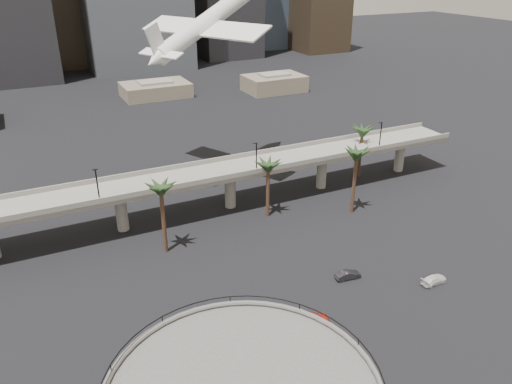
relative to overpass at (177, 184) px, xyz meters
name	(u,v)px	position (x,y,z in m)	size (l,w,h in m)	color
overpass	(177,184)	(0.00, 0.00, 0.00)	(130.00, 9.30, 14.70)	slate
palm_trees	(295,159)	(21.48, -7.53, 3.96)	(54.40, 18.40, 14.00)	#482F1F
low_buildings	(119,98)	(6.89, 87.30, -4.48)	(135.00, 27.50, 6.80)	#685B4D
airborne_jet	(205,24)	(13.07, 16.17, 26.86)	(31.74, 29.87, 15.42)	silver
car_a	(312,318)	(6.93, -38.40, -6.53)	(1.92, 4.77, 1.62)	#B42519
car_b	(348,275)	(17.75, -31.67, -6.65)	(1.46, 4.18, 1.38)	black
car_c	(434,280)	(29.18, -38.66, -6.68)	(1.86, 4.58, 1.33)	silver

